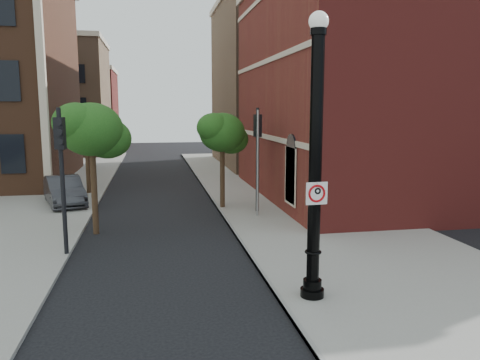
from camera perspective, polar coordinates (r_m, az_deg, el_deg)
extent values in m
plane|color=black|center=(12.10, -4.55, -15.75)|extent=(120.00, 120.00, 0.00)
cube|color=gray|center=(22.69, 7.92, -3.98)|extent=(8.00, 60.00, 0.12)
cube|color=gray|center=(30.42, -25.53, -1.52)|extent=(10.00, 50.00, 0.12)
cube|color=gray|center=(21.77, -2.02, -4.41)|extent=(0.10, 60.00, 0.14)
cube|color=maroon|center=(30.29, 24.13, 9.83)|extent=(22.00, 16.00, 12.00)
cube|color=black|center=(21.09, 6.21, 0.45)|extent=(0.08, 1.40, 2.40)
cube|color=beige|center=(25.74, 3.05, 5.33)|extent=(0.06, 16.00, 0.25)
cube|color=beige|center=(25.82, 3.12, 14.23)|extent=(0.06, 16.00, 0.25)
cube|color=beige|center=(28.64, -23.02, 12.01)|extent=(0.40, 0.40, 14.00)
cube|color=#836047|center=(56.04, -22.16, 9.08)|extent=(12.00, 12.00, 12.00)
cube|color=maroon|center=(69.82, -19.85, 8.18)|extent=(12.00, 12.00, 10.00)
cube|color=#836047|center=(44.45, 12.22, 11.07)|extent=(22.00, 14.00, 14.00)
cylinder|color=black|center=(12.79, 8.77, -13.63)|extent=(0.62, 0.62, 0.33)
cylinder|color=black|center=(12.69, 8.80, -12.47)|extent=(0.49, 0.49, 0.28)
cylinder|color=black|center=(11.93, 9.14, 1.55)|extent=(0.33, 0.33, 6.42)
torus|color=black|center=(12.40, 8.90, -8.65)|extent=(0.44, 0.44, 0.07)
cylinder|color=black|center=(11.98, 9.54, 17.41)|extent=(0.40, 0.40, 0.17)
sphere|color=silver|center=(12.02, 9.57, 18.55)|extent=(0.49, 0.49, 0.49)
cube|color=white|center=(11.85, 9.33, -1.63)|extent=(0.57, 0.05, 0.57)
cube|color=black|center=(11.81, 9.36, -0.38)|extent=(0.57, 0.03, 0.05)
cube|color=black|center=(11.90, 9.30, -2.87)|extent=(0.57, 0.03, 0.05)
cube|color=black|center=(11.75, 8.16, -1.69)|extent=(0.05, 0.01, 0.57)
cube|color=black|center=(11.95, 10.49, -1.57)|extent=(0.05, 0.01, 0.57)
torus|color=#B3070C|center=(11.85, 9.33, -1.63)|extent=(0.46, 0.08, 0.46)
cube|color=#B3070C|center=(11.85, 9.33, -1.63)|extent=(0.32, 0.02, 0.32)
cube|color=black|center=(11.83, 9.10, -1.64)|extent=(0.05, 0.01, 0.27)
torus|color=black|center=(11.85, 9.45, -1.33)|extent=(0.18, 0.06, 0.18)
cylinder|color=black|center=(11.81, 9.36, -0.40)|extent=(0.03, 0.02, 0.03)
imported|color=#2F3035|center=(25.97, -20.65, -1.25)|extent=(2.95, 4.94, 1.54)
cylinder|color=black|center=(16.66, -20.81, -0.45)|extent=(0.15, 0.15, 5.04)
cube|color=black|center=(16.49, -21.12, 5.33)|extent=(0.35, 0.33, 1.05)
sphere|color=#E50505|center=(16.31, -21.22, 6.59)|extent=(0.19, 0.19, 0.19)
sphere|color=#FF8C00|center=(16.32, -21.16, 5.49)|extent=(0.19, 0.19, 0.19)
sphere|color=#00E519|center=(16.34, -21.10, 4.38)|extent=(0.19, 0.19, 0.19)
cylinder|color=black|center=(22.20, 2.14, 2.28)|extent=(0.15, 0.15, 5.05)
cube|color=black|center=(22.07, 2.17, 6.63)|extent=(0.36, 0.35, 1.05)
sphere|color=#E50505|center=(21.89, 2.19, 7.58)|extent=(0.19, 0.19, 0.19)
sphere|color=#FF8C00|center=(21.90, 2.18, 6.75)|extent=(0.19, 0.19, 0.19)
sphere|color=#00E519|center=(21.91, 2.18, 5.93)|extent=(0.19, 0.19, 0.19)
cylinder|color=#999999|center=(21.32, 2.16, 1.88)|extent=(0.10, 0.10, 4.95)
cylinder|color=#322314|center=(19.49, -17.37, -0.69)|extent=(0.24, 0.24, 3.92)
ellipsoid|color=#194612|center=(19.27, -17.67, 5.89)|extent=(2.46, 2.46, 2.09)
ellipsoid|color=#194612|center=(19.68, -15.84, 4.88)|extent=(1.90, 1.90, 1.62)
ellipsoid|color=#194612|center=(19.00, -19.35, 6.62)|extent=(1.79, 1.79, 1.52)
cylinder|color=#322314|center=(28.64, -18.09, 2.12)|extent=(0.24, 0.24, 3.88)
ellipsoid|color=#194612|center=(28.49, -18.30, 6.55)|extent=(2.44, 2.44, 2.07)
ellipsoid|color=#194612|center=(28.88, -17.06, 5.86)|extent=(1.88, 1.88, 1.60)
ellipsoid|color=#194612|center=(28.22, -19.43, 7.04)|extent=(1.77, 1.77, 1.51)
cylinder|color=#322314|center=(23.26, -2.17, 0.76)|extent=(0.24, 0.24, 3.59)
ellipsoid|color=#194612|center=(23.07, -2.20, 5.82)|extent=(2.26, 2.26, 1.92)
ellipsoid|color=#194612|center=(23.58, -1.10, 5.01)|extent=(1.75, 1.75, 1.48)
ellipsoid|color=#194612|center=(22.69, -3.25, 6.41)|extent=(1.64, 1.64, 1.40)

